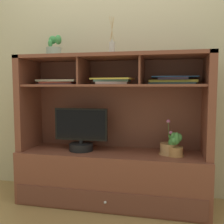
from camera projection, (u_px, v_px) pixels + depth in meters
floor_plane at (112, 202)px, 2.42m from camera, size 6.00×6.00×0.02m
back_wall at (118, 51)px, 2.56m from camera, size 6.00×0.02×2.80m
media_console at (112, 159)px, 2.39m from camera, size 1.69×0.53×1.33m
tv_monitor at (81, 133)px, 2.39m from camera, size 0.49×0.22×0.39m
potted_orchid at (168, 148)px, 2.27m from camera, size 0.17×0.17×0.30m
potted_fern at (175, 146)px, 2.21m from camera, size 0.14×0.14×0.21m
magazine_stack_left at (60, 82)px, 2.47m from camera, size 0.40×0.30×0.04m
magazine_stack_centre at (174, 81)px, 2.26m from camera, size 0.42×0.28×0.07m
magazine_stack_right at (112, 81)px, 2.26m from camera, size 0.37×0.24×0.05m
diffuser_bottle at (112, 47)px, 2.28m from camera, size 0.05×0.05×0.33m
potted_succulent at (54, 49)px, 2.41m from camera, size 0.16×0.16×0.19m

